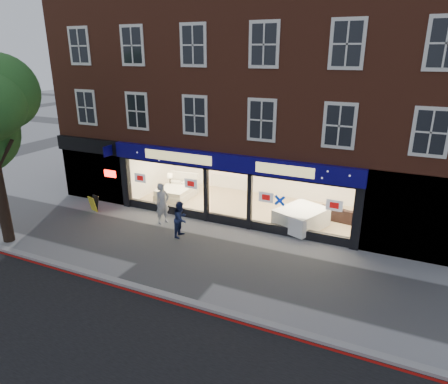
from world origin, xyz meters
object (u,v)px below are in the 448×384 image
Objects in this scene: sofa at (342,214)px; pedestrian_blue at (181,219)px; pedestrian_grey at (162,203)px; mattress_stack at (301,218)px; a_board at (94,203)px; display_bed at (177,191)px.

sofa is 7.31m from pedestrian_blue.
pedestrian_blue is (-5.88, -4.34, 0.36)m from sofa.
pedestrian_blue is at bearing -96.61° from pedestrian_grey.
mattress_stack reaches higher than a_board.
pedestrian_grey is at bearing 56.98° from pedestrian_blue.
pedestrian_grey is (3.85, 0.20, 0.56)m from a_board.
a_board is at bearing -133.55° from display_bed.
pedestrian_blue is (-4.38, -2.84, 0.26)m from mattress_stack.
mattress_stack is 5.22m from pedestrian_blue.
a_board is 5.34m from pedestrian_blue.
pedestrian_grey reaches higher than a_board.
pedestrian_grey is 1.22× the size of pedestrian_blue.
display_bed is 1.10× the size of pedestrian_grey.
pedestrian_grey is at bearing -72.33° from display_bed.
sofa is at bearing -56.49° from pedestrian_blue.
mattress_stack is 3.35× the size of a_board.
a_board is 3.90m from pedestrian_grey.
a_board is (-9.67, -2.20, -0.13)m from mattress_stack.
mattress_stack is (6.91, -0.97, 0.10)m from display_bed.
sofa is 1.39× the size of pedestrian_blue.
pedestrian_blue is at bearing -58.89° from display_bed.
sofa is (1.50, 1.50, -0.10)m from mattress_stack.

